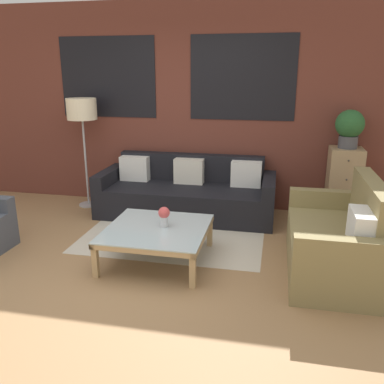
{
  "coord_description": "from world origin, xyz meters",
  "views": [
    {
      "loc": [
        1.44,
        -3.18,
        1.9
      ],
      "look_at": [
        0.52,
        1.2,
        0.55
      ],
      "focal_mm": 38.0,
      "sensor_mm": 36.0,
      "label": 1
    }
  ],
  "objects_px": {
    "drawer_cabinet": "(343,185)",
    "floor_lamp": "(82,113)",
    "couch_dark": "(187,194)",
    "settee_vintage": "(337,241)",
    "coffee_table": "(157,232)",
    "potted_plant": "(350,127)",
    "flower_vase": "(164,215)"
  },
  "relations": [
    {
      "from": "drawer_cabinet",
      "to": "floor_lamp",
      "type": "bearing_deg",
      "value": -177.97
    },
    {
      "from": "couch_dark",
      "to": "settee_vintage",
      "type": "bearing_deg",
      "value": -36.21
    },
    {
      "from": "coffee_table",
      "to": "drawer_cabinet",
      "type": "distance_m",
      "value": 2.61
    },
    {
      "from": "couch_dark",
      "to": "settee_vintage",
      "type": "relative_size",
      "value": 1.54
    },
    {
      "from": "couch_dark",
      "to": "drawer_cabinet",
      "type": "distance_m",
      "value": 2.05
    },
    {
      "from": "potted_plant",
      "to": "flower_vase",
      "type": "xyz_separation_m",
      "value": [
        -1.95,
        -1.61,
        -0.74
      ]
    },
    {
      "from": "coffee_table",
      "to": "settee_vintage",
      "type": "bearing_deg",
      "value": 4.43
    },
    {
      "from": "flower_vase",
      "to": "potted_plant",
      "type": "bearing_deg",
      "value": 39.46
    },
    {
      "from": "settee_vintage",
      "to": "potted_plant",
      "type": "height_order",
      "value": "potted_plant"
    },
    {
      "from": "couch_dark",
      "to": "floor_lamp",
      "type": "distance_m",
      "value": 1.83
    },
    {
      "from": "couch_dark",
      "to": "potted_plant",
      "type": "bearing_deg",
      "value": 5.79
    },
    {
      "from": "couch_dark",
      "to": "flower_vase",
      "type": "distance_m",
      "value": 1.42
    },
    {
      "from": "coffee_table",
      "to": "drawer_cabinet",
      "type": "height_order",
      "value": "drawer_cabinet"
    },
    {
      "from": "couch_dark",
      "to": "floor_lamp",
      "type": "bearing_deg",
      "value": 176.88
    },
    {
      "from": "coffee_table",
      "to": "floor_lamp",
      "type": "distance_m",
      "value": 2.37
    },
    {
      "from": "potted_plant",
      "to": "floor_lamp",
      "type": "bearing_deg",
      "value": -177.97
    },
    {
      "from": "couch_dark",
      "to": "floor_lamp",
      "type": "relative_size",
      "value": 1.53
    },
    {
      "from": "couch_dark",
      "to": "potted_plant",
      "type": "relative_size",
      "value": 4.89
    },
    {
      "from": "drawer_cabinet",
      "to": "couch_dark",
      "type": "bearing_deg",
      "value": -174.21
    },
    {
      "from": "couch_dark",
      "to": "floor_lamp",
      "type": "xyz_separation_m",
      "value": [
        -1.49,
        0.08,
        1.05
      ]
    },
    {
      "from": "couch_dark",
      "to": "coffee_table",
      "type": "height_order",
      "value": "couch_dark"
    },
    {
      "from": "drawer_cabinet",
      "to": "flower_vase",
      "type": "relative_size",
      "value": 4.55
    },
    {
      "from": "coffee_table",
      "to": "potted_plant",
      "type": "bearing_deg",
      "value": 39.29
    },
    {
      "from": "floor_lamp",
      "to": "drawer_cabinet",
      "type": "bearing_deg",
      "value": 2.03
    },
    {
      "from": "couch_dark",
      "to": "coffee_table",
      "type": "xyz_separation_m",
      "value": [
        0.01,
        -1.45,
        0.03
      ]
    },
    {
      "from": "drawer_cabinet",
      "to": "flower_vase",
      "type": "xyz_separation_m",
      "value": [
        -1.95,
        -1.61,
        0.01
      ]
    },
    {
      "from": "coffee_table",
      "to": "couch_dark",
      "type": "bearing_deg",
      "value": 90.42
    },
    {
      "from": "couch_dark",
      "to": "settee_vintage",
      "type": "height_order",
      "value": "settee_vintage"
    },
    {
      "from": "coffee_table",
      "to": "flower_vase",
      "type": "bearing_deg",
      "value": 33.84
    },
    {
      "from": "flower_vase",
      "to": "couch_dark",
      "type": "bearing_deg",
      "value": 93.15
    },
    {
      "from": "potted_plant",
      "to": "flower_vase",
      "type": "relative_size",
      "value": 2.28
    },
    {
      "from": "flower_vase",
      "to": "floor_lamp",
      "type": "bearing_deg",
      "value": 136.62
    }
  ]
}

